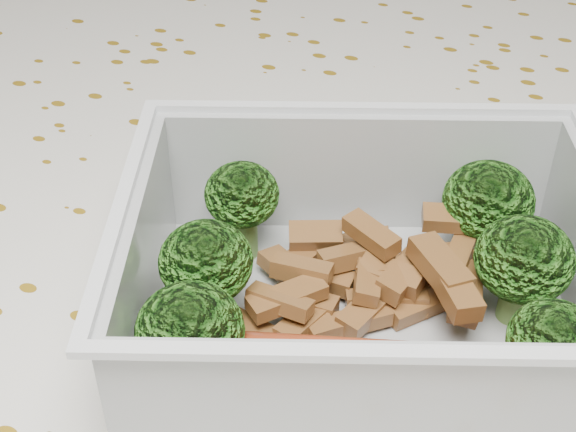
% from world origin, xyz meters
% --- Properties ---
extents(dining_table, '(1.40, 0.90, 0.75)m').
position_xyz_m(dining_table, '(0.00, 0.00, 0.67)').
color(dining_table, brown).
rests_on(dining_table, ground).
extents(tablecloth, '(1.46, 0.96, 0.19)m').
position_xyz_m(tablecloth, '(0.00, 0.00, 0.72)').
color(tablecloth, silver).
rests_on(tablecloth, dining_table).
extents(lunch_container, '(0.24, 0.22, 0.07)m').
position_xyz_m(lunch_container, '(0.04, -0.04, 0.78)').
color(lunch_container, silver).
rests_on(lunch_container, tablecloth).
extents(broccoli_florets, '(0.18, 0.17, 0.05)m').
position_xyz_m(broccoli_florets, '(0.04, -0.03, 0.79)').
color(broccoli_florets, '#608C3F').
rests_on(broccoli_florets, lunch_container).
extents(meat_pile, '(0.11, 0.10, 0.03)m').
position_xyz_m(meat_pile, '(0.04, -0.02, 0.77)').
color(meat_pile, brown).
rests_on(meat_pile, lunch_container).
extents(sausage, '(0.16, 0.08, 0.03)m').
position_xyz_m(sausage, '(0.06, -0.07, 0.78)').
color(sausage, '#AC3C1C').
rests_on(sausage, lunch_container).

